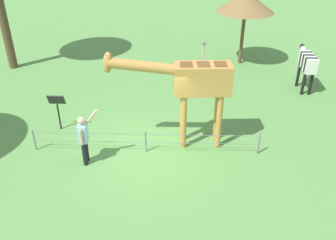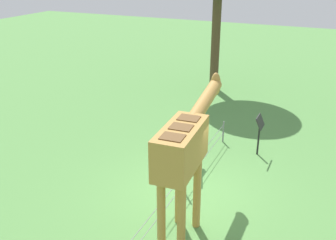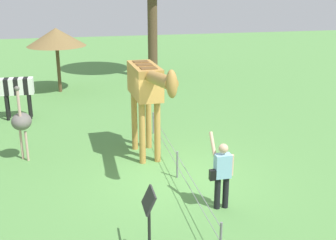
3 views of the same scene
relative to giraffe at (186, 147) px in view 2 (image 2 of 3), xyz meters
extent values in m
plane|color=#568E47|center=(1.39, 0.44, -2.15)|extent=(60.00, 60.00, 0.00)
cylinder|color=#BC8942|center=(0.22, 0.23, -1.24)|extent=(0.18, 0.18, 1.83)
cylinder|color=#BC8942|center=(0.24, -0.21, -1.24)|extent=(0.18, 0.18, 1.83)
cylinder|color=#BC8942|center=(-0.88, 0.17, -1.24)|extent=(0.18, 0.18, 1.83)
cylinder|color=#BC8942|center=(-0.85, -0.27, -1.24)|extent=(0.18, 0.18, 1.83)
cube|color=#BC8942|center=(-0.32, -0.02, 0.13)|extent=(1.74, 0.80, 0.90)
cube|color=brown|center=(0.18, 0.01, 0.59)|extent=(0.39, 0.46, 0.02)
cube|color=brown|center=(-0.32, -0.02, 0.59)|extent=(0.39, 0.46, 0.02)
cube|color=brown|center=(-0.82, -0.05, 0.59)|extent=(0.39, 0.46, 0.02)
cylinder|color=#BC8942|center=(1.36, 0.08, 0.53)|extent=(2.22, 0.45, 0.59)
ellipsoid|color=#BC8942|center=(2.44, 0.14, 0.67)|extent=(0.37, 0.28, 0.67)
cylinder|color=brown|center=(2.44, 0.20, 0.85)|extent=(0.05, 0.05, 0.14)
cylinder|color=brown|center=(2.44, 0.08, 0.85)|extent=(0.05, 0.05, 0.14)
cylinder|color=black|center=(3.13, 1.06, -1.76)|extent=(0.14, 0.14, 0.78)
cylinder|color=black|center=(3.13, 1.26, -1.76)|extent=(0.14, 0.14, 0.78)
cube|color=#8CBFE0|center=(3.13, 1.16, -1.09)|extent=(0.25, 0.36, 0.55)
sphere|color=#D8AD8C|center=(3.13, 1.16, -0.68)|extent=(0.22, 0.22, 0.22)
cylinder|color=#D8AD8C|center=(2.87, 1.00, -0.65)|extent=(0.39, 0.09, 0.49)
cylinder|color=#D8AD8C|center=(3.13, 1.38, -1.10)|extent=(0.08, 0.08, 0.50)
cube|color=black|center=(3.19, 0.94, -1.27)|extent=(0.12, 0.20, 0.24)
cylinder|color=brown|center=(10.45, 2.69, 0.10)|extent=(0.41, 0.41, 4.51)
cylinder|color=black|center=(4.46, -0.74, -1.67)|extent=(0.06, 0.06, 0.95)
cube|color=#2D2D2D|center=(4.46, -0.74, -1.02)|extent=(0.56, 0.21, 0.38)
cylinder|color=slate|center=(1.39, 0.54, -1.77)|extent=(0.05, 0.05, 0.75)
cylinder|color=slate|center=(4.89, 0.54, -1.77)|extent=(0.05, 0.05, 0.75)
cube|color=slate|center=(1.39, 0.54, -1.51)|extent=(7.00, 0.01, 0.01)
cube|color=slate|center=(1.39, 0.54, -1.81)|extent=(7.00, 0.01, 0.01)
camera|label=1|loc=(0.41, 10.01, 4.58)|focal=39.27mm
camera|label=2|loc=(-6.86, -2.68, 3.68)|focal=41.38mm
camera|label=3|loc=(11.41, -1.89, 2.88)|focal=45.69mm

